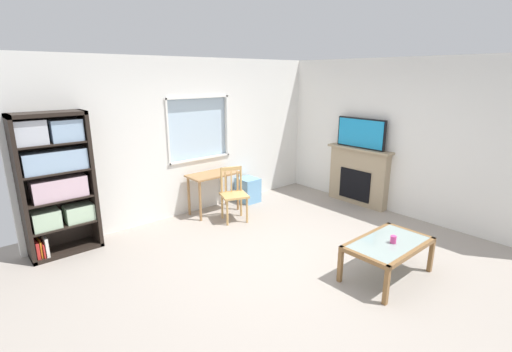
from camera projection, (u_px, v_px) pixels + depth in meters
ground at (288, 260)px, 4.90m from camera, size 6.39×5.91×0.02m
wall_back_with_window at (187, 138)px, 6.32m from camera, size 5.39×0.15×2.68m
wall_right at (402, 138)px, 6.27m from camera, size 0.12×5.11×2.68m
bookshelf at (56, 178)px, 4.85m from camera, size 0.90×0.38×1.94m
desk_under_window at (213, 180)px, 6.43m from camera, size 0.90×0.46×0.72m
wooden_chair at (234, 194)px, 6.12m from camera, size 0.53×0.52×0.90m
plastic_drawer_unit at (248, 190)px, 7.09m from camera, size 0.35×0.40×0.47m
fireplace at (358, 176)px, 6.90m from camera, size 0.26×1.29×1.08m
tv at (361, 133)px, 6.67m from camera, size 0.06×0.98×0.55m
coffee_table at (388, 247)px, 4.39m from camera, size 1.10×0.65×0.46m
sippy_cup at (393, 239)px, 4.34m from camera, size 0.07×0.07×0.09m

